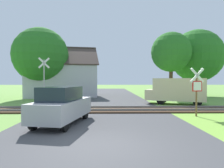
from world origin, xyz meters
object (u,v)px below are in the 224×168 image
object	(u,v)px
tree_right	(171,52)
parked_car	(62,105)
crossing_sign_far	(44,78)
house	(62,79)
mail_truck	(177,90)
stop_sign_near	(197,88)
tree_far	(197,56)
tree_left	(41,55)

from	to	relation	value
tree_right	parked_car	size ratio (longest dim) A/B	1.76
crossing_sign_far	parked_car	size ratio (longest dim) A/B	0.91
house	parked_car	xyz separation A→B (m)	(3.71, -16.38, -1.28)
tree_right	crossing_sign_far	bearing A→B (deg)	-150.97
crossing_sign_far	mail_truck	world-z (taller)	crossing_sign_far
parked_car	stop_sign_near	bearing A→B (deg)	24.99
tree_far	tree_left	size ratio (longest dim) A/B	1.04
crossing_sign_far	mail_truck	bearing A→B (deg)	-7.30
tree_left	parked_car	world-z (taller)	tree_left
stop_sign_near	tree_right	world-z (taller)	tree_right
tree_far	mail_truck	world-z (taller)	tree_far
tree_far	tree_left	world-z (taller)	tree_far
mail_truck	parked_car	distance (m)	11.08
stop_sign_near	house	bearing A→B (deg)	-63.26
stop_sign_near	house	world-z (taller)	house
tree_right	tree_left	bearing A→B (deg)	175.70
crossing_sign_far	tree_left	xyz separation A→B (m)	(-2.87, 7.84, 2.76)
house	tree_far	world-z (taller)	tree_far
crossing_sign_far	tree_left	distance (m)	8.80
crossing_sign_far	house	size ratio (longest dim) A/B	0.40
house	tree_far	size ratio (longest dim) A/B	1.14
tree_far	mail_truck	distance (m)	10.81
parked_car	crossing_sign_far	bearing A→B (deg)	125.80
stop_sign_near	tree_right	distance (m)	11.85
tree_right	parked_car	world-z (taller)	tree_right
house	tree_right	distance (m)	13.81
house	parked_car	distance (m)	16.84
stop_sign_near	tree_far	distance (m)	15.95
crossing_sign_far	tree_far	bearing A→B (deg)	16.46
house	parked_car	size ratio (longest dim) A/B	2.29
crossing_sign_far	parked_car	xyz separation A→B (m)	(2.81, -6.16, -1.32)
tree_left	mail_truck	bearing A→B (deg)	-25.14
tree_left	parked_car	bearing A→B (deg)	-67.92
parked_car	tree_far	bearing A→B (deg)	60.82
tree_right	tree_left	distance (m)	15.02
house	parked_car	bearing A→B (deg)	-87.39
stop_sign_near	tree_right	size ratio (longest dim) A/B	0.37
stop_sign_near	parked_car	world-z (taller)	stop_sign_near
stop_sign_near	mail_truck	xyz separation A→B (m)	(0.87, 5.74, -0.37)
stop_sign_near	crossing_sign_far	world-z (taller)	crossing_sign_far
parked_car	tree_right	bearing A→B (deg)	65.44
tree_left	mail_truck	distance (m)	15.71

